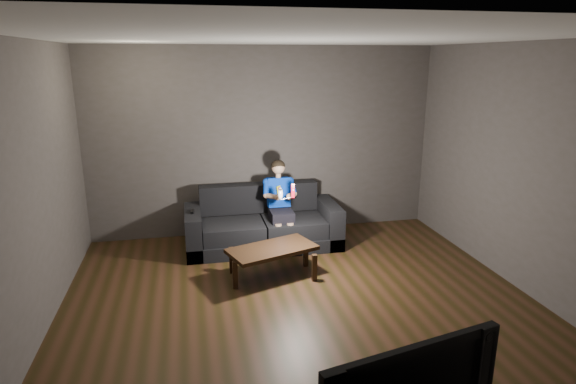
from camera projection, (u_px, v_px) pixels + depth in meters
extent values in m
plane|color=black|center=(305.00, 312.00, 4.95)|extent=(5.00, 5.00, 0.00)
cube|color=#403C37|center=(264.00, 142.00, 6.94)|extent=(5.00, 0.04, 2.70)
cube|color=#403C37|center=(437.00, 320.00, 2.23)|extent=(5.00, 0.04, 2.70)
cube|color=#403C37|center=(21.00, 201.00, 4.09)|extent=(0.04, 5.00, 2.70)
cube|color=#403C37|center=(535.00, 173.00, 5.09)|extent=(0.04, 5.00, 2.70)
cube|color=beige|center=(308.00, 37.00, 4.22)|extent=(5.00, 5.00, 0.02)
cube|color=black|center=(263.00, 240.00, 6.66)|extent=(2.09, 0.90, 0.18)
cube|color=black|center=(233.00, 231.00, 6.44)|extent=(0.82, 0.64, 0.22)
cube|color=black|center=(294.00, 226.00, 6.60)|extent=(0.82, 0.64, 0.22)
cube|color=black|center=(259.00, 197.00, 6.85)|extent=(1.67, 0.21, 0.41)
cube|color=black|center=(193.00, 231.00, 6.42)|extent=(0.21, 0.90, 0.57)
cube|color=black|center=(328.00, 222.00, 6.80)|extent=(0.21, 0.90, 0.57)
cube|color=black|center=(281.00, 215.00, 6.50)|extent=(0.30, 0.38, 0.14)
cube|color=#0736A5|center=(278.00, 192.00, 6.62)|extent=(0.30, 0.22, 0.42)
cube|color=#F9FF18|center=(280.00, 189.00, 6.52)|extent=(0.09, 0.09, 0.10)
cube|color=#BF0F37|center=(280.00, 189.00, 6.52)|extent=(0.06, 0.06, 0.07)
cylinder|color=tan|center=(278.00, 176.00, 6.55)|extent=(0.07, 0.07, 0.06)
sphere|color=tan|center=(278.00, 167.00, 6.52)|extent=(0.18, 0.18, 0.18)
ellipsoid|color=black|center=(278.00, 166.00, 6.53)|extent=(0.19, 0.19, 0.16)
cylinder|color=#0736A5|center=(266.00, 189.00, 6.50)|extent=(0.08, 0.23, 0.19)
cylinder|color=#0736A5|center=(293.00, 187.00, 6.57)|extent=(0.08, 0.23, 0.19)
cylinder|color=tan|center=(272.00, 195.00, 6.37)|extent=(0.14, 0.24, 0.10)
cylinder|color=tan|center=(292.00, 194.00, 6.42)|extent=(0.14, 0.24, 0.10)
sphere|color=tan|center=(277.00, 197.00, 6.29)|extent=(0.08, 0.08, 0.08)
sphere|color=tan|center=(289.00, 197.00, 6.32)|extent=(0.08, 0.08, 0.08)
cylinder|color=tan|center=(278.00, 236.00, 6.35)|extent=(0.09, 0.09, 0.34)
cylinder|color=tan|center=(290.00, 235.00, 6.39)|extent=(0.09, 0.09, 0.34)
cube|color=red|center=(293.00, 191.00, 6.08)|extent=(0.05, 0.07, 0.18)
cube|color=maroon|center=(293.00, 187.00, 6.05)|extent=(0.03, 0.01, 0.03)
cylinder|color=silver|center=(293.00, 192.00, 6.07)|extent=(0.02, 0.01, 0.02)
ellipsoid|color=silver|center=(280.00, 193.00, 6.06)|extent=(0.07, 0.10, 0.16)
cylinder|color=black|center=(281.00, 190.00, 6.01)|extent=(0.03, 0.01, 0.03)
cube|color=black|center=(192.00, 211.00, 6.30)|extent=(0.05, 0.16, 0.03)
cube|color=black|center=(192.00, 209.00, 6.34)|extent=(0.02, 0.02, 0.00)
cube|color=black|center=(272.00, 249.00, 5.66)|extent=(1.13, 0.82, 0.05)
cube|color=black|center=(235.00, 275.00, 5.42)|extent=(0.06, 0.06, 0.32)
cube|color=black|center=(314.00, 268.00, 5.61)|extent=(0.06, 0.06, 0.32)
cube|color=black|center=(232.00, 260.00, 5.82)|extent=(0.06, 0.06, 0.32)
cube|color=black|center=(306.00, 254.00, 6.00)|extent=(0.06, 0.06, 0.32)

